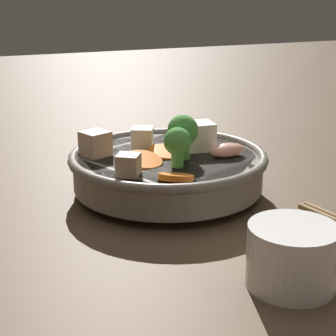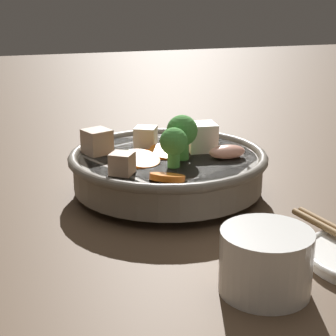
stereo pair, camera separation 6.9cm
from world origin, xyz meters
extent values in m
plane|color=#4C3826|center=(0.00, 0.00, 0.00)|extent=(3.00, 3.00, 0.00)
cylinder|color=slate|center=(0.00, 0.00, 0.01)|extent=(0.13, 0.13, 0.01)
cylinder|color=slate|center=(0.00, 0.00, 0.03)|extent=(0.23, 0.23, 0.04)
torus|color=#685F52|center=(0.00, 0.00, 0.05)|extent=(0.24, 0.24, 0.01)
cylinder|color=brown|center=(0.00, 0.00, 0.04)|extent=(0.22, 0.22, 0.02)
cylinder|color=orange|center=(0.03, 0.08, 0.05)|extent=(0.06, 0.06, 0.02)
cylinder|color=orange|center=(0.04, 0.02, 0.05)|extent=(0.06, 0.06, 0.02)
cylinder|color=orange|center=(0.03, -0.01, 0.05)|extent=(0.04, 0.04, 0.00)
cylinder|color=orange|center=(0.00, -0.01, 0.05)|extent=(0.05, 0.05, 0.01)
cylinder|color=#59B84C|center=(0.01, 0.04, 0.06)|extent=(0.01, 0.01, 0.02)
sphere|color=#47933D|center=(0.01, 0.04, 0.08)|extent=(0.03, 0.03, 0.03)
cylinder|color=#59B84C|center=(-0.01, 0.02, 0.06)|extent=(0.02, 0.02, 0.02)
sphere|color=#47933D|center=(-0.01, 0.02, 0.08)|extent=(0.04, 0.04, 0.04)
cube|color=tan|center=(0.08, -0.04, 0.06)|extent=(0.04, 0.04, 0.03)
cube|color=silver|center=(0.02, -0.05, 0.06)|extent=(0.04, 0.04, 0.03)
cube|color=#9E7F66|center=(0.07, 0.05, 0.06)|extent=(0.03, 0.03, 0.02)
cube|color=silver|center=(-0.05, -0.01, 0.07)|extent=(0.04, 0.04, 0.04)
ellipsoid|color=#EA9E84|center=(-0.07, 0.03, 0.06)|extent=(0.05, 0.03, 0.02)
cylinder|color=white|center=(-0.01, 0.25, 0.03)|extent=(0.08, 0.08, 0.06)
cylinder|color=brown|center=(-0.01, 0.25, 0.04)|extent=(0.07, 0.07, 0.00)
cube|color=beige|center=(-0.08, -0.19, 0.00)|extent=(0.13, 0.11, 0.00)
camera|label=1|loc=(0.26, 0.60, 0.25)|focal=60.00mm
camera|label=2|loc=(0.20, 0.63, 0.25)|focal=60.00mm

